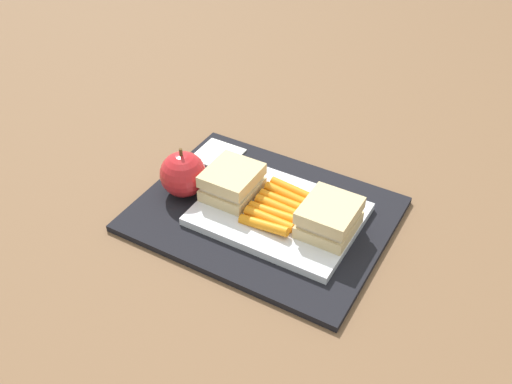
% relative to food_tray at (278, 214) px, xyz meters
% --- Properties ---
extents(ground_plane, '(2.40, 2.40, 0.00)m').
position_rel_food_tray_xyz_m(ground_plane, '(0.03, 0.00, -0.02)').
color(ground_plane, brown).
extents(lunchbag_mat, '(0.36, 0.28, 0.01)m').
position_rel_food_tray_xyz_m(lunchbag_mat, '(0.03, 0.00, -0.01)').
color(lunchbag_mat, black).
rests_on(lunchbag_mat, ground_plane).
extents(food_tray, '(0.23, 0.17, 0.01)m').
position_rel_food_tray_xyz_m(food_tray, '(0.00, 0.00, 0.00)').
color(food_tray, white).
rests_on(food_tray, lunchbag_mat).
extents(sandwich_half_left, '(0.07, 0.08, 0.04)m').
position_rel_food_tray_xyz_m(sandwich_half_left, '(-0.08, 0.00, 0.03)').
color(sandwich_half_left, '#DBC189').
rests_on(sandwich_half_left, food_tray).
extents(sandwich_half_right, '(0.07, 0.08, 0.04)m').
position_rel_food_tray_xyz_m(sandwich_half_right, '(0.08, 0.00, 0.03)').
color(sandwich_half_right, '#DBC189').
rests_on(sandwich_half_right, food_tray).
extents(carrot_sticks_bundle, '(0.08, 0.10, 0.02)m').
position_rel_food_tray_xyz_m(carrot_sticks_bundle, '(-0.00, -0.00, 0.01)').
color(carrot_sticks_bundle, orange).
rests_on(carrot_sticks_bundle, food_tray).
extents(apple, '(0.07, 0.07, 0.08)m').
position_rel_food_tray_xyz_m(apple, '(0.15, 0.02, 0.03)').
color(apple, red).
rests_on(apple, lunchbag_mat).
extents(paper_napkin, '(0.07, 0.07, 0.00)m').
position_rel_food_tray_xyz_m(paper_napkin, '(0.16, -0.09, -0.00)').
color(paper_napkin, white).
rests_on(paper_napkin, lunchbag_mat).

